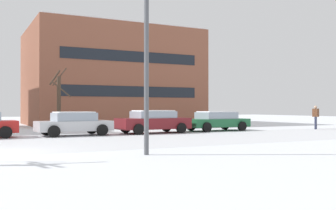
{
  "coord_description": "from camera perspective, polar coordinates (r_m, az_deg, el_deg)",
  "views": [
    {
      "loc": [
        -0.9,
        -14.88,
        1.56
      ],
      "look_at": [
        8.95,
        4.6,
        1.72
      ],
      "focal_mm": 42.52,
      "sensor_mm": 36.0,
      "label": 1
    }
  ],
  "objects": [
    {
      "name": "parked_car_maroon",
      "position": [
        24.64,
        -2.12,
        -2.35
      ],
      "size": [
        4.56,
        2.27,
        1.42
      ],
      "color": "maroon",
      "rests_on": "ground"
    },
    {
      "name": "building_far_right",
      "position": [
        38.86,
        -8.33,
        3.82
      ],
      "size": [
        14.97,
        11.81,
        8.88
      ],
      "color": "brown",
      "rests_on": "ground"
    },
    {
      "name": "pedestrian_crossing",
      "position": [
        31.09,
        20.41,
        -1.41
      ],
      "size": [
        0.51,
        0.46,
        1.73
      ],
      "color": "#2D334C",
      "rests_on": "ground"
    },
    {
      "name": "street_lamp",
      "position": [
        13.54,
        -2.04,
        8.68
      ],
      "size": [
        1.67,
        0.36,
        6.13
      ],
      "color": "#4C4F54",
      "rests_on": "ground"
    },
    {
      "name": "parked_car_silver",
      "position": [
        23.06,
        -13.33,
        -2.56
      ],
      "size": [
        4.2,
        2.22,
        1.35
      ],
      "color": "silver",
      "rests_on": "ground"
    },
    {
      "name": "parked_car_green",
      "position": [
        27.37,
        6.95,
        -2.24
      ],
      "size": [
        4.57,
        2.27,
        1.33
      ],
      "color": "#1E6038",
      "rests_on": "ground"
    },
    {
      "name": "tree_far_mid",
      "position": [
        26.18,
        -15.39,
        0.52
      ],
      "size": [
        1.24,
        1.26,
        4.18
      ],
      "color": "#423326",
      "rests_on": "ground"
    }
  ]
}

